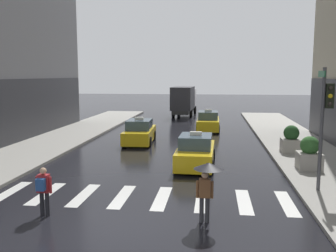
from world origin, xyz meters
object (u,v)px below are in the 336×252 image
Objects in this scene: planter_mid_block at (291,140)px; pedestrian_with_umbrella at (207,176)px; taxi_lead at (196,152)px; pedestrian_with_backpack at (43,188)px; planter_near_corner at (309,154)px; taxi_second at (140,133)px; traffic_light_pole at (325,112)px; taxi_third at (208,122)px; box_truck at (184,100)px.

pedestrian_with_umbrella is at bearing -113.62° from planter_mid_block.
planter_mid_block is (5.43, 3.39, 0.15)m from taxi_lead.
planter_mid_block reaches higher than pedestrian_with_backpack.
taxi_second is at bearing 145.53° from planter_near_corner.
traffic_light_pole is 3.00× the size of planter_mid_block.
taxi_third is at bearing 88.01° from taxi_lead.
pedestrian_with_umbrella is (0.28, -20.00, 0.79)m from taxi_third.
traffic_light_pole is at bearing -47.26° from taxi_second.
box_truck is 4.76× the size of planter_mid_block.
taxi_lead is 7.46m from pedestrian_with_umbrella.
pedestrian_with_umbrella reaches higher than taxi_lead.
taxi_second and taxi_third have the same top height.
planter_near_corner is (5.07, -13.16, 0.15)m from taxi_third.
taxi_lead is at bearing -83.96° from box_truck.
planter_near_corner is (9.67, -6.64, 0.15)m from taxi_second.
pedestrian_with_backpack is (-0.48, -13.65, 0.25)m from taxi_second.
taxi_third reaches higher than pedestrian_with_backpack.
traffic_light_pole reaches higher than pedestrian_with_umbrella.
pedestrian_with_umbrella is (-4.42, -3.42, -1.74)m from traffic_light_pole.
pedestrian_with_backpack is 14.88m from planter_mid_block.
traffic_light_pole reaches higher than box_truck.
taxi_third is (4.60, 6.52, 0.00)m from taxi_second.
taxi_second is at bearing 109.90° from pedestrian_with_umbrella.
box_truck reaches higher than planter_near_corner.
pedestrian_with_backpack is (-5.09, -20.17, 0.25)m from taxi_third.
box_truck is 4.76× the size of planter_near_corner.
taxi_third is 11.52m from box_truck.
taxi_second is 2.88× the size of planter_near_corner.
box_truck reaches higher than pedestrian_with_umbrella.
taxi_lead is at bearing -91.99° from taxi_third.
pedestrian_with_umbrella is 1.18× the size of pedestrian_with_backpack.
taxi_lead is 7.38m from taxi_second.
planter_mid_block is at bearing -68.65° from box_truck.
taxi_lead is 8.88m from pedestrian_with_backpack.
taxi_second is at bearing 87.98° from pedestrian_with_backpack.
taxi_second is 1.02× the size of taxi_third.
planter_near_corner is at bearing -68.94° from taxi_third.
box_truck is (1.66, 17.60, 1.13)m from taxi_second.
taxi_second is 17.71m from box_truck.
traffic_light_pole is 6.97m from taxi_lead.
traffic_light_pole is 1.04× the size of taxi_second.
pedestrian_with_umbrella is at bearing 1.84° from pedestrian_with_backpack.
taxi_third is 0.60× the size of box_truck.
pedestrian_with_umbrella reaches higher than taxi_third.
pedestrian_with_umbrella reaches higher than planter_near_corner.
pedestrian_with_backpack is at bearing -178.16° from pedestrian_with_umbrella.
pedestrian_with_umbrella is at bearing -89.21° from taxi_third.
traffic_light_pole is at bearing -74.19° from taxi_third.
planter_near_corner is at bearing -34.47° from taxi_second.
taxi_second is at bearing 124.36° from taxi_lead.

